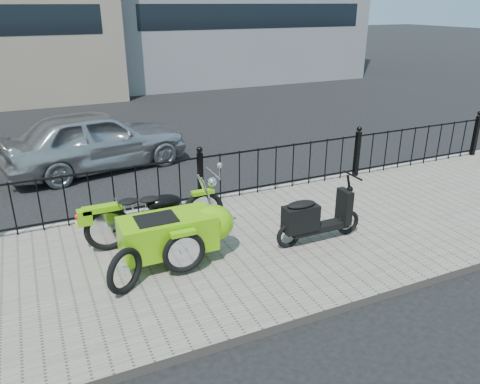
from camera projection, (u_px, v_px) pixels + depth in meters
name	position (u px, v px, depth m)	size (l,w,h in m)	color
ground	(229.00, 238.00, 7.61)	(120.00, 120.00, 0.00)	black
sidewalk	(242.00, 248.00, 7.17)	(30.00, 3.80, 0.12)	slate
curb	(199.00, 203.00, 8.80)	(30.00, 0.10, 0.12)	gray
iron_fence	(200.00, 179.00, 8.48)	(14.11, 0.11, 1.08)	black
motorcycle_sidecar	(177.00, 227.00, 6.66)	(2.28, 1.48, 0.98)	black
scooter	(314.00, 219.00, 7.11)	(1.49, 0.43, 1.01)	black
spare_tire	(125.00, 271.00, 5.88)	(0.61, 0.61, 0.09)	black
sedan_car	(96.00, 140.00, 10.52)	(1.63, 4.05, 1.38)	#AAACB1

